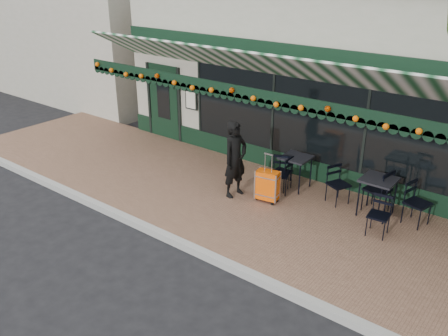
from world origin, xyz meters
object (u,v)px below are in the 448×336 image
Objects in this scene: chair_b_left at (282,172)px; chair_b_right at (338,185)px; chair_a_left at (377,190)px; chair_a_front at (379,216)px; chair_b_front at (280,175)px; woman at (235,159)px; cafe_table_a at (379,182)px; cafe_table_b at (296,160)px; chair_a_right at (418,204)px; suitcase at (267,186)px.

chair_b_right is at bearing 95.74° from chair_b_left.
chair_a_front is (0.40, -0.92, -0.08)m from chair_a_left.
chair_a_left is 1.20× the size of chair_a_front.
chair_b_front is at bearing 128.77° from chair_b_right.
chair_b_right is (2.03, 1.09, -0.45)m from woman.
chair_a_front is (0.34, -0.75, -0.34)m from cafe_table_a.
woman is 2.15× the size of chair_a_front.
cafe_table_b is 2.82m from chair_a_right.
chair_a_front is 1.43m from chair_b_right.
cafe_table_b is at bearing -28.68° from woman.
chair_a_left is at bearing 16.81° from suitcase.
chair_b_front is (-2.97, -0.45, -0.03)m from chair_a_right.
cafe_table_a is at bearing 108.34° from chair_a_front.
cafe_table_b is 0.53m from chair_b_front.
cafe_table_b is at bearing -77.31° from chair_a_left.
chair_a_left is 1.08× the size of chair_a_right.
chair_a_right reaches higher than chair_b_right.
cafe_table_a is at bearing 12.38° from suitcase.
chair_b_front is at bearing 112.23° from chair_a_right.
chair_b_front reaches higher than chair_b_left.
chair_a_right is at bearing -12.64° from chair_b_front.
suitcase is at bearing -52.56° from chair_a_left.
suitcase reaches higher than chair_b_left.
chair_a_left is 2.19m from chair_b_left.
suitcase is 1.56m from chair_b_right.
chair_a_right is at bearing 98.00° from chair_a_left.
suitcase is 2.35m from cafe_table_a.
chair_b_front reaches higher than cafe_table_b.
chair_a_front is at bearing -30.96° from chair_b_front.
woman is at bearing -159.68° from cafe_table_a.
chair_a_left reaches higher than chair_b_front.
woman is 1.78× the size of chair_a_left.
woman reaches higher than chair_b_right.
chair_b_right is 1.34m from chair_b_front.
chair_a_left is at bearing -57.88° from woman.
woman is 3.29m from chair_a_front.
cafe_table_a is at bearing 31.02° from chair_a_left.
suitcase is 3.11m from chair_a_right.
chair_a_right reaches higher than chair_a_front.
suitcase is 1.31× the size of chair_b_right.
chair_a_front is at bearing -97.70° from chair_b_right.
chair_a_left is at bearing -54.50° from chair_b_right.
suitcase reaches higher than chair_a_front.
suitcase is 1.43× the size of cafe_table_b.
chair_b_right is (-0.81, -0.16, -0.06)m from chair_a_left.
cafe_table_a is at bearing 112.89° from chair_a_right.
woman reaches higher than suitcase.
chair_b_left is at bearing -176.00° from cafe_table_a.
suitcase is 0.73m from chair_b_left.
suitcase is 1.35× the size of cafe_table_a.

